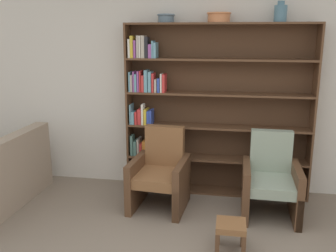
# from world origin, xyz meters

# --- Properties ---
(wall_back) EXTENTS (12.00, 0.06, 2.75)m
(wall_back) POSITION_xyz_m (0.00, 2.57, 1.38)
(wall_back) COLOR silver
(wall_back) RESTS_ON ground
(bookshelf) EXTENTS (2.34, 0.30, 2.19)m
(bookshelf) POSITION_xyz_m (-0.11, 2.40, 1.07)
(bookshelf) COLOR brown
(bookshelf) RESTS_ON ground
(bowl_brass) EXTENTS (0.22, 0.22, 0.10)m
(bowl_brass) POSITION_xyz_m (-0.54, 2.38, 2.24)
(bowl_brass) COLOR slate
(bowl_brass) RESTS_ON bookshelf
(bowl_cream) EXTENTS (0.29, 0.29, 0.12)m
(bowl_cream) POSITION_xyz_m (0.10, 2.38, 2.25)
(bowl_cream) COLOR #C67547
(bowl_cream) RESTS_ON bookshelf
(vase_tall) EXTENTS (0.15, 0.15, 0.24)m
(vase_tall) POSITION_xyz_m (0.81, 2.38, 2.29)
(vase_tall) COLOR slate
(vase_tall) RESTS_ON bookshelf
(armchair_leather) EXTENTS (0.69, 0.73, 0.95)m
(armchair_leather) POSITION_xyz_m (-0.53, 1.84, 0.40)
(armchair_leather) COLOR brown
(armchair_leather) RESTS_ON ground
(armchair_cushioned) EXTENTS (0.65, 0.69, 0.95)m
(armchair_cushioned) POSITION_xyz_m (0.77, 1.84, 0.40)
(armchair_cushioned) COLOR brown
(armchair_cushioned) RESTS_ON ground
(footstool) EXTENTS (0.28, 0.28, 0.31)m
(footstool) POSITION_xyz_m (0.33, 0.96, 0.24)
(footstool) COLOR brown
(footstool) RESTS_ON ground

